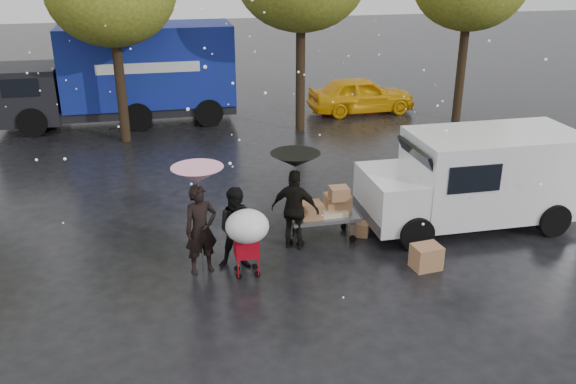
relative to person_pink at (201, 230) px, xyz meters
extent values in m
plane|color=black|center=(1.74, -0.63, -0.92)|extent=(90.00, 90.00, 0.00)
imported|color=black|center=(0.00, 0.00, 0.00)|extent=(0.77, 0.61, 1.85)
imported|color=black|center=(0.74, 0.02, -0.06)|extent=(0.94, 0.79, 1.72)
imported|color=black|center=(2.05, 0.62, -0.03)|extent=(1.12, 0.87, 1.78)
cylinder|color=#4C4C4C|center=(0.00, 0.00, 0.12)|extent=(0.02, 0.02, 2.08)
cone|color=pink|center=(0.00, 0.00, 1.16)|extent=(1.00, 1.00, 0.30)
sphere|color=#4C4C4C|center=(0.00, 0.00, 1.19)|extent=(0.06, 0.06, 0.06)
cylinder|color=#4C4C4C|center=(2.05, 0.62, 0.08)|extent=(0.02, 0.02, 2.01)
cone|color=black|center=(2.05, 0.62, 1.09)|extent=(1.04, 1.04, 0.30)
sphere|color=#4C4C4C|center=(2.05, 0.62, 1.12)|extent=(0.06, 0.06, 0.06)
cube|color=slate|center=(2.75, 0.90, -0.37)|extent=(1.50, 0.80, 0.08)
cylinder|color=slate|center=(2.00, 0.90, -0.12)|extent=(0.04, 0.04, 0.60)
cube|color=#8E593E|center=(3.10, 1.00, -0.13)|extent=(0.55, 0.45, 0.40)
cube|color=#8E593E|center=(2.45, 0.80, -0.16)|extent=(0.45, 0.40, 0.35)
cube|color=#8E593E|center=(3.05, 0.75, 0.21)|extent=(0.40, 0.35, 0.28)
cube|color=tan|center=(2.80, 0.90, -0.27)|extent=(0.90, 0.55, 0.12)
cylinder|color=black|center=(2.15, 0.58, -0.84)|extent=(0.16, 0.05, 0.16)
cylinder|color=black|center=(2.15, 1.22, -0.84)|extent=(0.16, 0.05, 0.16)
cylinder|color=black|center=(3.35, 0.58, -0.84)|extent=(0.16, 0.05, 0.16)
cylinder|color=black|center=(3.35, 1.22, -0.84)|extent=(0.16, 0.05, 0.16)
cube|color=#B90A1A|center=(0.85, -0.32, -0.27)|extent=(0.47, 0.41, 0.45)
cylinder|color=#B90A1A|center=(0.85, -0.51, 0.10)|extent=(0.42, 0.02, 0.02)
cylinder|color=#4C4C4C|center=(0.85, -0.51, 0.03)|extent=(0.02, 0.02, 0.60)
ellipsoid|color=white|center=(0.85, -0.51, 0.23)|extent=(0.84, 0.84, 0.63)
cylinder|color=black|center=(0.67, -0.48, -0.86)|extent=(0.12, 0.04, 0.12)
cylinder|color=black|center=(0.67, -0.16, -0.86)|extent=(0.12, 0.04, 0.12)
cylinder|color=black|center=(1.03, -0.48, -0.86)|extent=(0.12, 0.04, 0.12)
cylinder|color=black|center=(1.03, -0.16, -0.86)|extent=(0.12, 0.04, 0.12)
cube|color=white|center=(6.76, 0.92, 0.33)|extent=(3.80, 2.00, 1.90)
cube|color=white|center=(4.36, 0.92, -0.07)|extent=(1.20, 1.95, 1.10)
cube|color=black|center=(4.91, 0.92, 0.78)|extent=(0.37, 1.70, 0.67)
cube|color=slate|center=(3.81, 0.92, -0.47)|extent=(0.12, 1.90, 0.25)
cylinder|color=black|center=(4.56, -0.03, -0.54)|extent=(0.76, 0.28, 0.76)
cylinder|color=black|center=(4.56, 1.87, -0.54)|extent=(0.76, 0.28, 0.76)
cylinder|color=black|center=(7.86, -0.03, -0.54)|extent=(0.76, 0.28, 0.76)
cylinder|color=black|center=(7.86, 1.87, -0.54)|extent=(0.76, 0.28, 0.76)
cube|color=navy|center=(-0.85, 11.69, 1.18)|extent=(6.00, 2.50, 2.80)
cube|color=black|center=(-5.05, 11.69, 0.33)|extent=(2.20, 2.40, 1.90)
cube|color=black|center=(-1.85, 11.69, -0.37)|extent=(8.00, 2.30, 0.35)
cube|color=white|center=(-0.85, 10.43, 1.28)|extent=(3.50, 0.03, 0.35)
cylinder|color=black|center=(-4.85, 10.54, -0.42)|extent=(1.00, 0.30, 1.00)
cylinder|color=black|center=(-4.85, 12.84, -0.42)|extent=(1.00, 0.30, 1.00)
cylinder|color=black|center=(1.15, 10.54, -0.42)|extent=(1.00, 0.30, 1.00)
cylinder|color=black|center=(1.15, 12.84, -0.42)|extent=(1.00, 0.30, 1.00)
cube|color=#8E593E|center=(4.44, -0.85, -0.67)|extent=(0.61, 0.51, 0.51)
cube|color=#8E593E|center=(3.61, 0.88, -0.77)|extent=(0.49, 0.44, 0.31)
imported|color=#F6B10C|center=(7.12, 11.23, -0.22)|extent=(4.14, 1.75, 1.40)
cylinder|color=black|center=(-1.76, 9.37, 1.32)|extent=(0.32, 0.32, 4.48)
cylinder|color=black|center=(4.24, 9.37, 1.53)|extent=(0.32, 0.32, 4.90)
cylinder|color=black|center=(10.24, 9.37, 1.39)|extent=(0.32, 0.32, 4.62)
camera|label=1|loc=(-0.63, -10.92, 5.22)|focal=38.00mm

